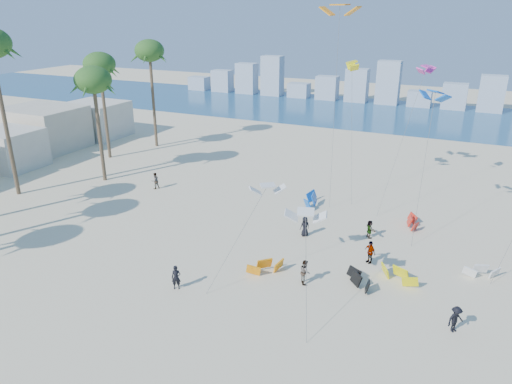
% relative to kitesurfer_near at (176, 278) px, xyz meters
% --- Properties ---
extents(ground, '(220.00, 220.00, 0.00)m').
position_rel_kitesurfer_near_xyz_m(ground, '(-0.84, -7.90, -0.85)').
color(ground, beige).
rests_on(ground, ground).
extents(ocean, '(220.00, 220.00, 0.00)m').
position_rel_kitesurfer_near_xyz_m(ocean, '(-0.84, 64.10, -0.85)').
color(ocean, navy).
rests_on(ocean, ground).
extents(kitesurfer_near, '(0.74, 0.65, 1.71)m').
position_rel_kitesurfer_near_xyz_m(kitesurfer_near, '(0.00, 0.00, 0.00)').
color(kitesurfer_near, black).
rests_on(kitesurfer_near, ground).
extents(kitesurfer_mid, '(1.01, 1.07, 1.75)m').
position_rel_kitesurfer_near_xyz_m(kitesurfer_mid, '(7.59, 4.29, 0.02)').
color(kitesurfer_mid, gray).
rests_on(kitesurfer_mid, ground).
extents(kitesurfers_far, '(35.75, 13.38, 1.77)m').
position_rel_kitesurfer_near_xyz_m(kitesurfers_far, '(7.53, 10.47, -0.02)').
color(kitesurfers_far, black).
rests_on(kitesurfers_far, ground).
extents(grounded_kites, '(16.98, 16.41, 1.06)m').
position_rel_kitesurfer_near_xyz_m(grounded_kites, '(9.66, 10.98, -0.39)').
color(grounded_kites, orange).
rests_on(grounded_kites, ground).
extents(flying_kites, '(24.13, 28.31, 18.60)m').
position_rel_kitesurfer_near_xyz_m(flying_kites, '(14.10, 15.72, 10.82)').
color(flying_kites, silver).
rests_on(flying_kites, ground).
extents(palm_row, '(9.13, 44.80, 16.17)m').
position_rel_kitesurfer_near_xyz_m(palm_row, '(-22.42, 8.26, 10.73)').
color(palm_row, brown).
rests_on(palm_row, ground).
extents(distant_skyline, '(85.00, 3.00, 8.40)m').
position_rel_kitesurfer_near_xyz_m(distant_skyline, '(-2.03, 74.10, 2.23)').
color(distant_skyline, '#9EADBF').
rests_on(distant_skyline, ground).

